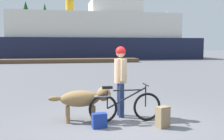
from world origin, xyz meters
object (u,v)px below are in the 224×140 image
person_cyclist (121,74)px  backpack (163,117)px  handbag_pannier (99,121)px  sailboat_moored (167,54)px  ferry_boat (96,37)px  bicycle (125,106)px  dog (84,99)px

person_cyclist → backpack: size_ratio=3.81×
handbag_pannier → sailboat_moored: 36.60m
ferry_boat → sailboat_moored: size_ratio=3.89×
ferry_boat → bicycle: bearing=-96.5°
ferry_boat → person_cyclist: bearing=-96.5°
bicycle → dog: size_ratio=1.18×
backpack → sailboat_moored: 36.25m
person_cyclist → backpack: (0.71, -1.10, -0.86)m
person_cyclist → dog: (-0.96, -0.24, -0.55)m
backpack → sailboat_moored: size_ratio=0.07×
bicycle → sailboat_moored: (14.70, 32.87, 0.12)m
bicycle → dog: (-0.94, 0.28, 0.17)m
backpack → handbag_pannier: size_ratio=1.43×
dog → ferry_boat: 30.81m
dog → sailboat_moored: bearing=64.4°
backpack → handbag_pannier: backpack is taller
bicycle → sailboat_moored: sailboat_moored is taller
backpack → sailboat_moored: bearing=67.3°
dog → backpack: size_ratio=3.18×
dog → handbag_pannier: size_ratio=4.56×
sailboat_moored → ferry_boat: bearing=-169.0°
handbag_pannier → sailboat_moored: size_ratio=0.05×
bicycle → handbag_pannier: bicycle is taller
backpack → handbag_pannier: (-1.39, 0.23, -0.07)m
handbag_pannier → person_cyclist: bearing=51.9°
bicycle → backpack: bearing=-38.7°
ferry_boat → sailboat_moored: bearing=11.0°
person_cyclist → handbag_pannier: size_ratio=5.46×
dog → handbag_pannier: 0.79m
sailboat_moored → handbag_pannier: bearing=-114.8°
bicycle → sailboat_moored: 36.01m
person_cyclist → handbag_pannier: (-0.68, -0.87, -0.93)m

